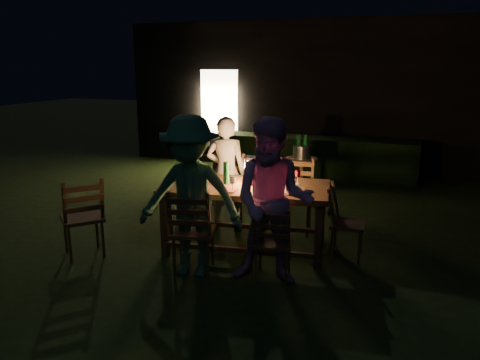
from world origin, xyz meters
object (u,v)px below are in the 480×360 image
(bottle_table, at_px, (226,173))
(chair_spare, at_px, (84,231))
(side_table, at_px, (301,163))
(chair_far_left, at_px, (225,205))
(person_house_side, at_px, (226,172))
(bottle_bucket_a, at_px, (298,149))
(person_opp_left, at_px, (191,197))
(person_opp_right, at_px, (273,202))
(chair_near_left, at_px, (193,246))
(chair_near_right, at_px, (273,255))
(bottle_bucket_b, at_px, (305,149))
(lantern, at_px, (251,172))
(dining_table, at_px, (246,192))
(ice_bucket, at_px, (302,152))
(chair_end, at_px, (346,235))
(chair_far_right, at_px, (295,210))

(bottle_table, bearing_deg, chair_spare, -151.12)
(side_table, bearing_deg, chair_far_left, -113.58)
(person_house_side, height_order, bottle_bucket_a, person_house_side)
(chair_spare, relative_size, person_opp_left, 0.59)
(person_opp_right, bearing_deg, chair_near_left, 176.89)
(chair_near_right, relative_size, bottle_bucket_b, 2.79)
(side_table, bearing_deg, lantern, -93.12)
(person_opp_left, relative_size, side_table, 2.40)
(dining_table, relative_size, bottle_bucket_a, 6.69)
(dining_table, xyz_separation_m, bottle_bucket_b, (0.22, 2.40, 0.14))
(person_opp_right, relative_size, lantern, 5.08)
(chair_spare, xyz_separation_m, bottle_table, (1.53, 0.84, 0.66))
(side_table, bearing_deg, chair_near_right, -82.77)
(dining_table, bearing_deg, chair_near_right, -59.65)
(side_table, height_order, ice_bucket, ice_bucket)
(chair_near_left, bearing_deg, chair_end, 18.66)
(chair_near_right, xyz_separation_m, bottle_bucket_a, (-0.44, 3.01, 0.63))
(chair_far_right, relative_size, person_opp_left, 0.58)
(chair_near_right, distance_m, chair_end, 1.10)
(person_opp_right, xyz_separation_m, side_table, (-0.39, 3.10, -0.23))
(chair_near_left, relative_size, chair_end, 1.12)
(chair_near_right, xyz_separation_m, chair_spare, (-2.33, -0.18, 0.05))
(person_house_side, height_order, bottle_bucket_b, person_house_side)
(chair_near_right, bearing_deg, bottle_table, 132.47)
(chair_near_left, xyz_separation_m, bottle_bucket_b, (0.55, 3.22, 0.59))
(chair_near_left, relative_size, side_table, 1.39)
(chair_near_left, distance_m, chair_spare, 1.45)
(dining_table, distance_m, bottle_bucket_a, 2.32)
(dining_table, height_order, person_house_side, person_house_side)
(person_opp_left, distance_m, lantern, 1.01)
(side_table, xyz_separation_m, bottle_bucket_b, (0.05, 0.04, 0.25))
(bottle_table, height_order, bottle_bucket_b, bottle_table)
(dining_table, height_order, chair_spare, chair_spare)
(person_opp_left, distance_m, bottle_bucket_a, 3.22)
(person_opp_left, bearing_deg, chair_far_left, 89.99)
(chair_far_left, bearing_deg, bottle_bucket_a, -120.21)
(person_opp_left, distance_m, ice_bucket, 3.27)
(person_opp_right, distance_m, ice_bucket, 3.13)
(person_opp_left, relative_size, bottle_table, 6.36)
(chair_near_right, relative_size, person_opp_right, 0.50)
(person_opp_right, height_order, bottle_table, person_opp_right)
(person_opp_right, relative_size, bottle_bucket_a, 5.56)
(ice_bucket, xyz_separation_m, bottle_bucket_a, (-0.05, -0.04, 0.05))
(dining_table, bearing_deg, bottle_bucket_a, 78.86)
(lantern, bearing_deg, person_house_side, 131.23)
(chair_end, relative_size, person_house_side, 0.58)
(chair_far_right, distance_m, bottle_table, 1.30)
(side_table, distance_m, bottle_bucket_b, 0.26)
(person_opp_left, bearing_deg, bottle_bucket_a, 73.82)
(person_opp_left, height_order, side_table, person_opp_left)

